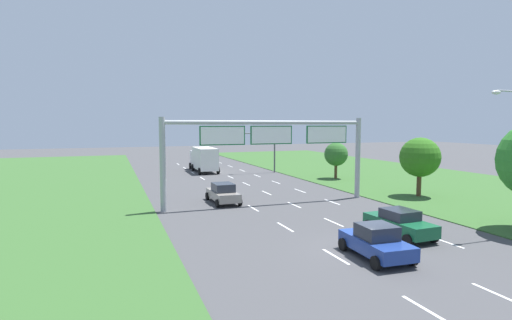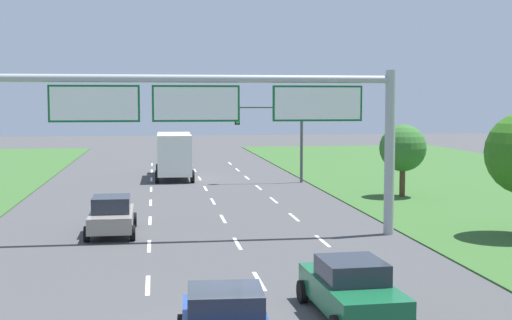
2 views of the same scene
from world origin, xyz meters
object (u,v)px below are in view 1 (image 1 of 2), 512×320
Objects in this scene: box_truck at (204,159)px; traffic_light_mast at (261,144)px; sign_gantry at (271,143)px; roadside_tree_mid at (420,157)px; car_near_red at (399,223)px; car_lead_silver at (223,193)px; roadside_tree_far at (336,154)px; car_mid_lane at (376,242)px.

traffic_light_mast reaches higher than box_truck.
sign_gantry is 13.77m from roadside_tree_mid.
traffic_light_mast is (3.10, 30.60, 3.07)m from car_near_red.
car_lead_silver reaches higher than car_near_red.
car_lead_silver is at bearing 168.96° from roadside_tree_mid.
box_truck is at bearing 148.06° from traffic_light_mast.
roadside_tree_far reaches higher than car_lead_silver.
car_mid_lane is (-3.59, -2.64, 0.00)m from car_near_red.
car_lead_silver is 1.08× the size of car_mid_lane.
car_near_red is at bearing -83.18° from box_truck.
box_truck reaches higher than car_lead_silver.
box_truck is 0.48× the size of sign_gantry.
car_lead_silver is 0.79× the size of traffic_light_mast.
roadside_tree_mid is at bearing 41.42° from car_near_red.
sign_gantry is at bearing -108.53° from traffic_light_mast.
car_lead_silver is 16.02m from car_mid_lane.
car_mid_lane is 18.70m from roadside_tree_mid.
sign_gantry is at bearing -27.10° from car_lead_silver.
car_near_red is 12.47m from sign_gantry.
car_lead_silver is 0.53× the size of box_truck.
traffic_light_mast is (6.69, 33.23, 3.07)m from car_mid_lane.
car_lead_silver is 5.77m from sign_gantry.
sign_gantry is at bearing 104.68° from car_near_red.
car_mid_lane is 14.51m from sign_gantry.
roadside_tree_far is (6.26, -8.35, -0.95)m from traffic_light_mast.
box_truck is (-3.66, 34.82, 0.98)m from car_near_red.
traffic_light_mast is 1.06× the size of roadside_tree_mid.
car_mid_lane is 37.46m from box_truck.
car_mid_lane is 28.13m from roadside_tree_far.
traffic_light_mast is 1.30× the size of roadside_tree_far.
car_near_red is at bearing -136.53° from roadside_tree_mid.
car_near_red is 30.91m from traffic_light_mast.
traffic_light_mast is at bearing 82.16° from car_near_red.
box_truck is 28.76m from roadside_tree_mid.
roadside_tree_far is (16.30, 9.21, 2.11)m from car_lead_silver.
car_mid_lane is 0.95× the size of roadside_tree_far.
car_mid_lane is 0.77× the size of roadside_tree_mid.
car_near_red is 14.76m from car_lead_silver.
box_truck is 1.49× the size of traffic_light_mast.
box_truck is at bearing 118.91° from roadside_tree_mid.
roadside_tree_mid reaches higher than car_mid_lane.
roadside_tree_far is at bearing -43.18° from box_truck.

